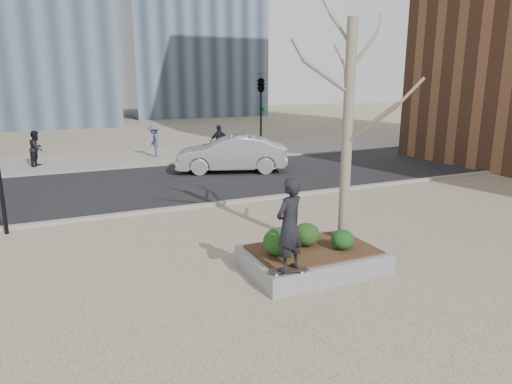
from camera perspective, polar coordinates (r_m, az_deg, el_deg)
name	(u,v)px	position (r m, az deg, el deg)	size (l,w,h in m)	color
ground	(273,276)	(10.14, 2.13, -10.50)	(120.00, 120.00, 0.00)	tan
street	(165,183)	(19.17, -11.30, 1.07)	(60.00, 8.00, 0.02)	black
far_sidewalk	(135,157)	(25.93, -14.89, 4.19)	(60.00, 6.00, 0.02)	gray
planter	(313,260)	(10.50, 7.08, -8.38)	(3.00, 2.00, 0.45)	gray
planter_mulch	(313,249)	(10.41, 7.12, -7.13)	(2.70, 1.70, 0.04)	#382314
sycamore_tree	(349,98)	(10.53, 11.55, 11.48)	(2.80, 2.80, 6.60)	gray
shrub_left	(279,241)	(9.89, 2.94, -6.20)	(0.71, 0.71, 0.60)	#123912
shrub_middle	(306,235)	(10.48, 6.32, -5.32)	(0.62, 0.62, 0.53)	#153511
shrub_right	(343,240)	(10.40, 10.80, -5.88)	(0.52, 0.52, 0.44)	#123816
skateboard	(288,272)	(9.18, 4.07, -9.89)	(0.78, 0.20, 0.07)	black
skateboarder	(289,225)	(8.84, 4.17, -4.14)	(0.68, 0.45, 1.86)	black
car_silver	(231,154)	(21.05, -3.14, 4.78)	(1.75, 5.03, 1.66)	#989AA0
car_third	(439,142)	(28.67, 21.92, 5.78)	(1.68, 4.13, 1.20)	#585C65
pedestrian_a	(37,148)	(24.84, -25.73, 4.93)	(0.85, 0.66, 1.74)	black
pedestrian_b	(154,141)	(25.64, -12.60, 6.24)	(1.14, 0.66, 1.76)	#454A7C
pedestrian_c	(220,142)	(24.71, -4.58, 6.29)	(1.05, 0.44, 1.80)	black
traffic_light_far	(261,116)	(25.28, 0.61, 9.53)	(0.60, 2.48, 4.50)	black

